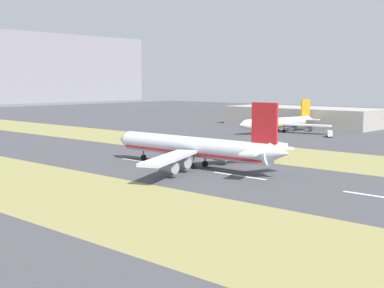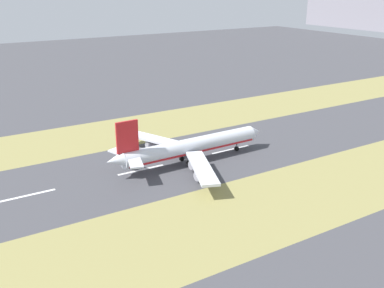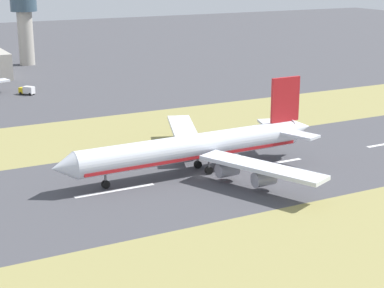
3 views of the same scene
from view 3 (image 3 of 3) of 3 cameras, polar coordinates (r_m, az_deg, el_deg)
ground_plane at (r=146.58m, az=0.78°, el=-2.84°), size 800.00×800.00×0.00m
grass_median_west at (r=112.03m, az=11.99°, el=-9.38°), size 40.00×600.00×0.01m
grass_median_east at (r=185.66m, az=-5.87°, el=1.15°), size 40.00×600.00×0.01m
centreline_dash_mid at (r=156.19m, az=6.97°, el=-1.76°), size 1.20×18.00×0.01m
centreline_dash_far at (r=138.39m, az=-6.85°, el=-4.12°), size 1.20×18.00×0.01m
airplane_main_jet at (r=147.51m, az=0.65°, el=-0.27°), size 64.12×67.09×20.20m
control_tower at (r=311.79m, az=-14.65°, el=10.39°), size 12.00×12.00×31.69m
service_truck at (r=242.70m, az=-14.45°, el=4.66°), size 6.13×5.34×3.10m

